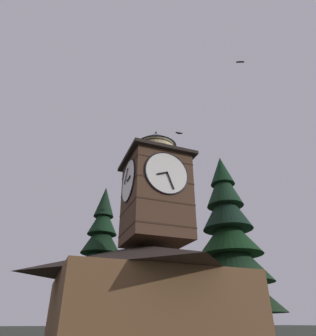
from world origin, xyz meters
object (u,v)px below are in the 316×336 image
(pine_tree_aside, at_px, (230,249))
(pine_tree_behind, at_px, (99,267))
(building_main, at_px, (141,293))
(clock_tower, at_px, (156,188))
(flying_bird_high, at_px, (179,133))
(flying_bird_low, at_px, (240,62))
(moon, at_px, (141,256))

(pine_tree_aside, bearing_deg, pine_tree_behind, -27.07)
(building_main, distance_m, pine_tree_behind, 7.12)
(clock_tower, xyz_separation_m, flying_bird_high, (-3.62, -3.11, 7.78))
(flying_bird_high, height_order, flying_bird_low, flying_bird_low)
(pine_tree_aside, bearing_deg, flying_bird_low, 74.39)
(pine_tree_aside, height_order, flying_bird_high, flying_bird_high)
(pine_tree_behind, bearing_deg, flying_bird_low, 122.36)
(clock_tower, xyz_separation_m, pine_tree_behind, (2.31, -7.15, -4.61))
(pine_tree_aside, bearing_deg, moon, -97.56)
(flying_bird_low, bearing_deg, pine_tree_behind, -57.64)
(pine_tree_aside, height_order, flying_bird_low, flying_bird_low)
(moon, distance_m, flying_bird_low, 47.77)
(pine_tree_aside, relative_size, moon, 8.72)
(moon, bearing_deg, building_main, 72.10)
(moon, relative_size, flying_bird_high, 2.53)
(building_main, relative_size, pine_tree_aside, 0.76)
(pine_tree_behind, height_order, flying_bird_low, flying_bird_low)
(building_main, xyz_separation_m, pine_tree_behind, (1.65, -6.49, 2.41))
(pine_tree_behind, xyz_separation_m, flying_bird_low, (-7.68, 12.13, 14.52))
(pine_tree_behind, bearing_deg, building_main, 104.23)
(building_main, xyz_separation_m, flying_bird_low, (-6.04, 5.63, 16.93))
(building_main, bearing_deg, flying_bird_low, 136.99)
(clock_tower, height_order, pine_tree_behind, clock_tower)
(clock_tower, height_order, flying_bird_high, flying_bird_high)
(building_main, height_order, flying_bird_high, flying_bird_high)
(pine_tree_behind, height_order, moon, moon)
(pine_tree_aside, distance_m, flying_bird_low, 15.19)
(clock_tower, relative_size, pine_tree_aside, 0.59)
(clock_tower, distance_m, moon, 43.89)
(pine_tree_aside, bearing_deg, flying_bird_high, -13.56)
(flying_bird_high, bearing_deg, clock_tower, 40.72)
(clock_tower, relative_size, flying_bird_high, 12.94)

